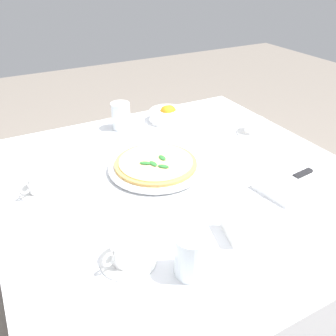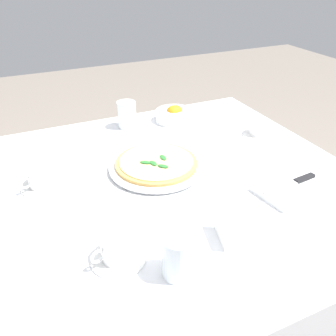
% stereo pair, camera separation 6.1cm
% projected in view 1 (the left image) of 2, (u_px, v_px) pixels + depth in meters
% --- Properties ---
extents(ground_plane, '(8.00, 8.00, 0.00)m').
position_uv_depth(ground_plane, '(177.00, 323.00, 1.49)').
color(ground_plane, slate).
extents(dining_table, '(1.09, 1.09, 0.73)m').
position_uv_depth(dining_table, '(180.00, 211.00, 1.18)').
color(dining_table, white).
rests_on(dining_table, ground_plane).
extents(pizza_plate, '(0.31, 0.31, 0.02)m').
position_uv_depth(pizza_plate, '(156.00, 166.00, 1.14)').
color(pizza_plate, white).
rests_on(pizza_plate, dining_table).
extents(pizza, '(0.26, 0.26, 0.02)m').
position_uv_depth(pizza, '(156.00, 163.00, 1.14)').
color(pizza, tan).
rests_on(pizza, pizza_plate).
extents(coffee_cup_back_corner, '(0.13, 0.13, 0.06)m').
position_uv_depth(coffee_cup_back_corner, '(128.00, 251.00, 0.79)').
color(coffee_cup_back_corner, white).
rests_on(coffee_cup_back_corner, dining_table).
extents(coffee_cup_near_right, '(0.13, 0.13, 0.06)m').
position_uv_depth(coffee_cup_near_right, '(41.00, 183.00, 1.03)').
color(coffee_cup_near_right, white).
rests_on(coffee_cup_near_right, dining_table).
extents(coffee_cup_right_edge, '(0.13, 0.13, 0.06)m').
position_uv_depth(coffee_cup_right_edge, '(254.00, 127.00, 1.37)').
color(coffee_cup_right_edge, white).
rests_on(coffee_cup_right_edge, dining_table).
extents(water_glass_near_left, '(0.07, 0.07, 0.11)m').
position_uv_depth(water_glass_near_left, '(121.00, 118.00, 1.40)').
color(water_glass_near_left, white).
rests_on(water_glass_near_left, dining_table).
extents(water_glass_far_right, '(0.07, 0.07, 0.10)m').
position_uv_depth(water_glass_far_right, '(191.00, 258.00, 0.76)').
color(water_glass_far_right, white).
rests_on(water_glass_far_right, dining_table).
extents(napkin_folded, '(0.24, 0.16, 0.02)m').
position_uv_depth(napkin_folded, '(292.00, 182.00, 1.07)').
color(napkin_folded, silver).
rests_on(napkin_folded, dining_table).
extents(dinner_knife, '(0.20, 0.04, 0.01)m').
position_uv_depth(dinner_knife, '(292.00, 179.00, 1.06)').
color(dinner_knife, silver).
rests_on(dinner_knife, napkin_folded).
extents(citrus_bowl, '(0.15, 0.15, 0.07)m').
position_uv_depth(citrus_bowl, '(168.00, 115.00, 1.47)').
color(citrus_bowl, white).
rests_on(citrus_bowl, dining_table).
extents(menu_card, '(0.03, 0.09, 0.06)m').
position_uv_depth(menu_card, '(228.00, 228.00, 0.86)').
color(menu_card, white).
rests_on(menu_card, dining_table).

